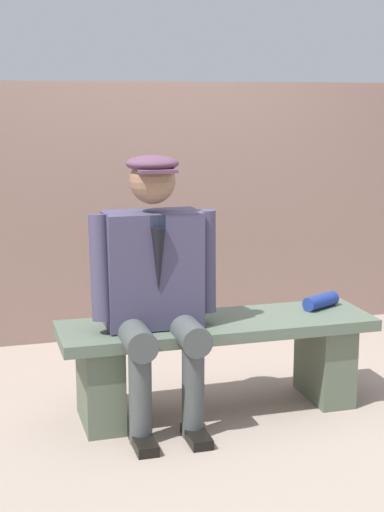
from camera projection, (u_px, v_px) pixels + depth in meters
The scene contains 5 objects.
ground_plane at pixel (217, 410), 4.12m from camera, with size 30.00×30.00×0.00m, color gray.
bench at pixel (217, 353), 4.06m from camera, with size 1.65×0.47×0.49m.
seated_man at pixel (155, 278), 3.82m from camera, with size 0.64×0.59×1.36m.
rolled_magazine at pixel (321, 301), 4.25m from camera, with size 0.08×0.08×0.23m, color navy.
stadium_wall at pixel (150, 209), 5.39m from camera, with size 12.00×0.24×1.73m, color #8A6C60.
Camera 1 is at (1.21, 3.69, 1.63)m, focal length 54.39 mm.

